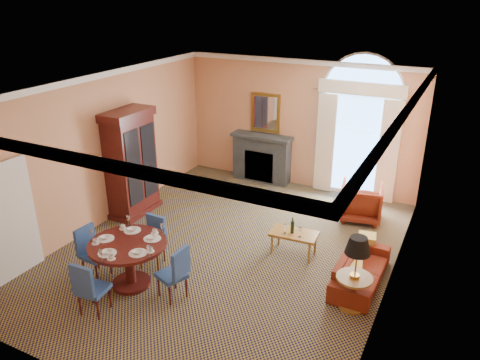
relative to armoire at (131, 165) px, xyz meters
The scene contains 12 objects.
ground 3.00m from the armoire, 11.12° to the right, with size 7.50×7.50×0.00m, color #13133C.
room_envelope 3.02m from the armoire, ahead, with size 6.04×7.52×3.45m.
armoire is the anchor object (origin of this frame).
dining_table 2.95m from the armoire, 52.67° to the right, with size 1.32×1.32×1.03m.
dining_chair_north 2.38m from the armoire, 41.91° to the right, with size 0.51×0.51×0.94m.
dining_chair_south 3.70m from the armoire, 61.92° to the right, with size 0.47×0.47×0.94m.
dining_chair_east 3.56m from the armoire, 40.06° to the right, with size 0.54×0.54×0.94m.
dining_chair_west 2.62m from the armoire, 67.90° to the right, with size 0.46×0.45×0.94m.
sofa 5.36m from the armoire, ahead, with size 1.75×0.68×0.51m, color maroon.
armchair 5.14m from the armoire, 22.76° to the left, with size 0.87×0.90×0.82m, color maroon.
coffee_table 3.96m from the armoire, ahead, with size 0.92×0.55×0.78m.
side_table 5.46m from the armoire, 12.73° to the right, with size 0.58×0.58×1.25m.
Camera 1 is at (3.78, -6.98, 4.78)m, focal length 35.00 mm.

